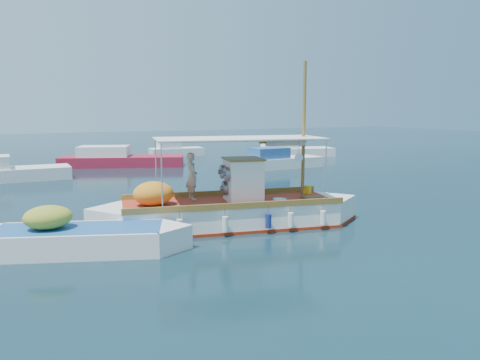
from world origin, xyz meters
name	(u,v)px	position (x,y,z in m)	size (l,w,h in m)	color
ground	(251,226)	(0.00, 0.00, 0.00)	(160.00, 160.00, 0.00)	black
fishing_caique	(228,212)	(-0.79, 0.38, 0.57)	(10.40, 4.42, 6.48)	white
dinghy	(77,241)	(-6.45, -0.50, 0.36)	(6.66, 3.64, 1.73)	white
bg_boat_n	(119,160)	(-0.33, 21.66, 0.49)	(9.85, 6.01, 1.80)	maroon
bg_boat_ne	(277,162)	(10.21, 14.92, 0.49)	(6.85, 2.55, 1.80)	silver
bg_boat_e	(289,151)	(15.96, 22.30, 0.49)	(8.32, 4.45, 1.80)	silver
bg_boat_far_n	(175,151)	(6.20, 27.19, 0.49)	(5.05, 2.21, 1.80)	silver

